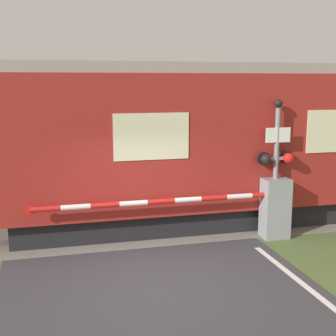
{
  "coord_description": "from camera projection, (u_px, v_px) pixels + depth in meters",
  "views": [
    {
      "loc": [
        -1.74,
        -7.74,
        3.54
      ],
      "look_at": [
        0.82,
        2.19,
        1.62
      ],
      "focal_mm": 50.0,
      "sensor_mm": 36.0,
      "label": 1
    }
  ],
  "objects": [
    {
      "name": "ground_plane",
      "position": [
        154.0,
        280.0,
        8.45
      ],
      "size": [
        80.0,
        80.0,
        0.0
      ],
      "primitive_type": "plane",
      "color": "#4C6033"
    },
    {
      "name": "track_bed",
      "position": [
        126.0,
        226.0,
        11.48
      ],
      "size": [
        36.0,
        3.2,
        0.13
      ],
      "color": "slate",
      "rests_on": "ground_plane"
    },
    {
      "name": "train",
      "position": [
        306.0,
        140.0,
        12.3
      ],
      "size": [
        16.26,
        2.73,
        3.94
      ],
      "color": "black",
      "rests_on": "ground_plane"
    },
    {
      "name": "crossing_barrier",
      "position": [
        259.0,
        207.0,
        10.51
      ],
      "size": [
        5.75,
        0.44,
        1.37
      ],
      "color": "gray",
      "rests_on": "ground_plane"
    },
    {
      "name": "signal_post",
      "position": [
        276.0,
        160.0,
        10.47
      ],
      "size": [
        0.85,
        0.26,
        3.14
      ],
      "color": "gray",
      "rests_on": "ground_plane"
    }
  ]
}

